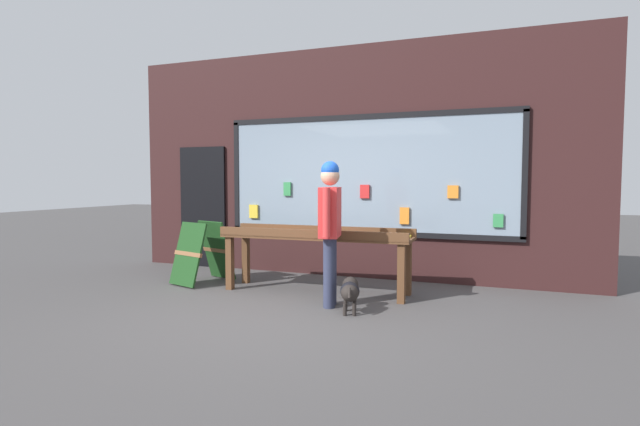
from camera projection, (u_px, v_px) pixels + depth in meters
name	position (u px, v px, depth m)	size (l,w,h in m)	color
ground_plane	(281.00, 312.00, 5.76)	(40.00, 40.00, 0.00)	#474444
shopfront_facade	(346.00, 164.00, 7.87)	(7.53, 0.29, 3.59)	#331919
display_table_main	(316.00, 240.00, 6.74)	(2.62, 0.72, 0.88)	brown
person_browsing	(330.00, 221.00, 5.97)	(0.32, 0.67, 1.75)	#2D334C
small_dog	(350.00, 291.00, 5.73)	(0.30, 0.54, 0.38)	black
sandwich_board_sign	(203.00, 252.00, 7.39)	(0.76, 0.94, 0.89)	#193F19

